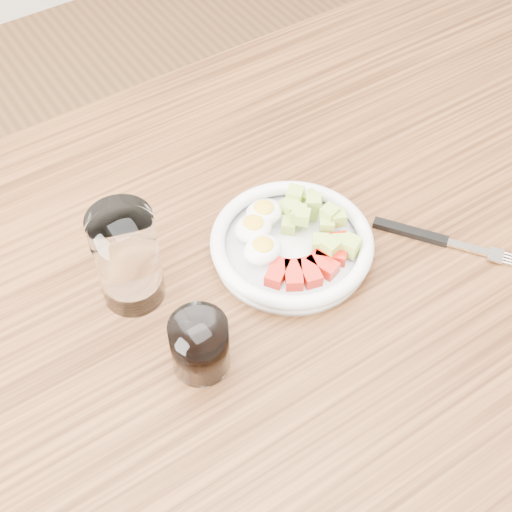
{
  "coord_description": "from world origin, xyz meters",
  "views": [
    {
      "loc": [
        -0.33,
        -0.48,
        1.52
      ],
      "look_at": [
        -0.01,
        0.01,
        0.8
      ],
      "focal_mm": 50.0,
      "sensor_mm": 36.0,
      "label": 1
    }
  ],
  "objects": [
    {
      "name": "dining_table",
      "position": [
        0.0,
        0.0,
        0.67
      ],
      "size": [
        1.5,
        0.9,
        0.77
      ],
      "color": "brown",
      "rests_on": "ground"
    },
    {
      "name": "ground",
      "position": [
        0.0,
        0.0,
        0.0
      ],
      "size": [
        4.0,
        4.0,
        0.0
      ],
      "primitive_type": "plane",
      "color": "brown",
      "rests_on": "ground"
    },
    {
      "name": "water_glass",
      "position": [
        -0.16,
        0.07,
        0.84
      ],
      "size": [
        0.08,
        0.08,
        0.14
      ],
      "primitive_type": "cylinder",
      "color": "white",
      "rests_on": "dining_table"
    },
    {
      "name": "bowl",
      "position": [
        0.05,
        0.01,
        0.79
      ],
      "size": [
        0.22,
        0.22,
        0.05
      ],
      "color": "white",
      "rests_on": "dining_table"
    },
    {
      "name": "coffee_glass",
      "position": [
        -0.14,
        -0.07,
        0.81
      ],
      "size": [
        0.07,
        0.07,
        0.08
      ],
      "color": "white",
      "rests_on": "dining_table"
    },
    {
      "name": "fork",
      "position": [
        0.22,
        -0.08,
        0.77
      ],
      "size": [
        0.14,
        0.19,
        0.01
      ],
      "color": "black",
      "rests_on": "dining_table"
    }
  ]
}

